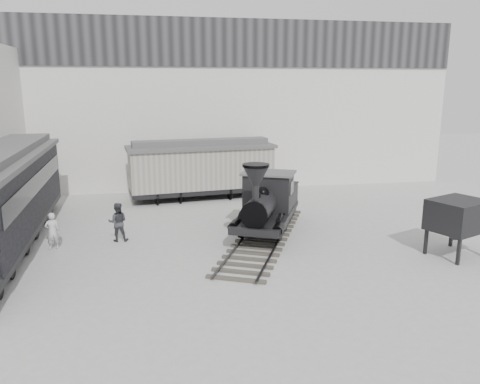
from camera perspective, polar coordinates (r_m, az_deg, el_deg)
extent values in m
plane|color=#9E9E9B|center=(18.45, 0.30, -8.91)|extent=(90.00, 90.00, 0.00)
cube|color=silver|center=(32.03, -4.62, 10.40)|extent=(34.00, 2.40, 11.00)
cube|color=#232326|center=(30.88, -4.53, 17.75)|extent=(34.00, 0.12, 3.00)
cube|color=#37322F|center=(21.46, 2.81, -5.51)|extent=(6.28, 10.27, 0.18)
cube|color=#2D2D30|center=(21.61, 0.71, -5.21)|extent=(4.33, 9.39, 0.07)
cube|color=#2D2D30|center=(21.30, 4.94, -5.52)|extent=(4.33, 9.39, 0.07)
cylinder|color=black|center=(20.91, 0.18, -3.96)|extent=(0.63, 1.17, 1.23)
cylinder|color=black|center=(20.57, 4.90, -4.30)|extent=(0.63, 1.17, 1.23)
cylinder|color=black|center=(22.26, 1.09, -2.92)|extent=(0.63, 1.17, 1.23)
cylinder|color=black|center=(21.95, 5.53, -3.21)|extent=(0.63, 1.17, 1.23)
cube|color=black|center=(21.37, 2.93, -3.24)|extent=(3.70, 4.58, 0.31)
cylinder|color=black|center=(20.44, 2.51, -1.90)|extent=(2.08, 2.80, 1.12)
cylinder|color=black|center=(19.28, 1.92, -0.13)|extent=(0.38, 0.38, 0.67)
cone|color=black|center=(19.13, 1.94, 1.98)|extent=(1.42, 1.42, 0.78)
sphere|color=black|center=(20.74, 2.78, -0.16)|extent=(0.58, 0.58, 0.58)
cube|color=black|center=(22.07, 3.47, 0.02)|extent=(2.61, 2.27, 1.73)
cube|color=#545454|center=(21.88, 3.51, 2.34)|extent=(2.90, 2.57, 0.09)
cube|color=black|center=(24.13, 4.36, -0.39)|extent=(2.75, 2.86, 1.00)
cylinder|color=black|center=(28.75, -8.97, -0.29)|extent=(2.00, 1.00, 0.77)
cylinder|color=black|center=(29.68, -0.50, 0.28)|extent=(2.00, 1.00, 0.77)
cube|color=black|center=(29.09, -4.67, 0.37)|extent=(8.88, 3.45, 0.29)
cube|color=gray|center=(28.83, -4.72, 2.98)|extent=(8.89, 3.54, 2.40)
cube|color=#545454|center=(28.64, -4.77, 5.53)|extent=(9.21, 3.86, 0.19)
cube|color=#545454|center=(28.61, -4.78, 6.07)|extent=(8.34, 2.16, 0.35)
cylinder|color=black|center=(26.76, -24.82, -2.19)|extent=(2.38, 1.01, 0.89)
cube|color=black|center=(22.51, -27.10, -4.49)|extent=(3.60, 14.79, 0.32)
cube|color=black|center=(22.73, -27.13, -0.18)|extent=(3.61, 12.89, 2.87)
cube|color=black|center=(22.31, -23.49, 1.08)|extent=(0.64, 11.89, 0.80)
imported|color=silver|center=(21.47, -21.92, -4.43)|extent=(0.69, 0.57, 1.61)
imported|color=#34363A|center=(21.65, -14.67, -3.56)|extent=(0.87, 0.69, 1.76)
cube|color=black|center=(20.18, 25.10, -6.62)|extent=(0.15, 0.15, 1.08)
cube|color=black|center=(20.93, 21.72, -5.62)|extent=(0.15, 0.15, 1.08)
cube|color=black|center=(22.34, 24.37, -4.72)|extent=(0.15, 0.15, 1.08)
cube|color=black|center=(20.94, 25.02, -2.57)|extent=(2.66, 2.45, 1.27)
cone|color=black|center=(21.14, 24.82, -4.61)|extent=(2.17, 2.17, 0.49)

